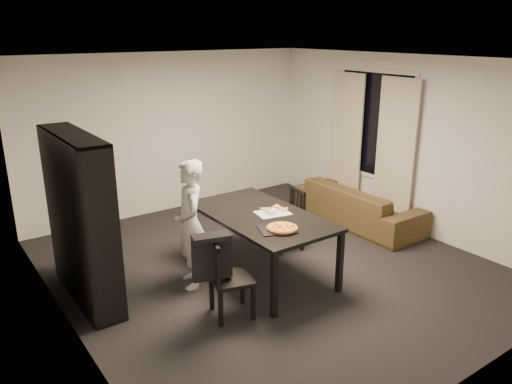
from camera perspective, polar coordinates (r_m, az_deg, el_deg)
room at (r=6.08m, az=1.73°, el=2.56°), size 5.01×5.51×2.61m
window_pane at (r=8.13m, az=13.36°, el=7.50°), size 0.02×1.40×1.60m
window_frame at (r=8.12m, az=13.33°, el=7.49°), size 0.03×1.52×1.72m
curtain_left at (r=7.81m, az=15.60°, el=4.27°), size 0.03×0.70×2.25m
curtain_right at (r=8.48m, az=10.18°, el=5.71°), size 0.03×0.70×2.25m
bookshelf at (r=5.79m, az=-19.39°, el=-2.94°), size 0.35×1.50×1.90m
dining_table at (r=6.08m, az=0.55°, el=-3.17°), size 1.06×1.90×0.79m
chair_left at (r=5.27m, az=-3.71°, el=-9.26°), size 0.51×0.51×0.89m
chair_right at (r=6.92m, az=4.02°, el=-2.61°), size 0.45×0.45×0.85m
draped_jacket at (r=5.15m, az=-5.06°, el=-7.21°), size 0.42×0.27×0.49m
person at (r=5.85m, az=-7.53°, el=-3.71°), size 0.53×0.65×1.54m
baking_tray at (r=5.59m, az=2.46°, el=-4.29°), size 0.49×0.44×0.01m
pepperoni_pizza at (r=5.58m, az=3.01°, el=-4.12°), size 0.35×0.35×0.03m
kitchen_towel at (r=6.08m, az=1.94°, el=-2.42°), size 0.45×0.37×0.01m
pizza_slices at (r=6.17m, az=2.06°, el=-2.01°), size 0.46×0.43×0.01m
sofa at (r=7.99m, az=11.60°, el=-1.41°), size 0.83×2.13×0.62m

